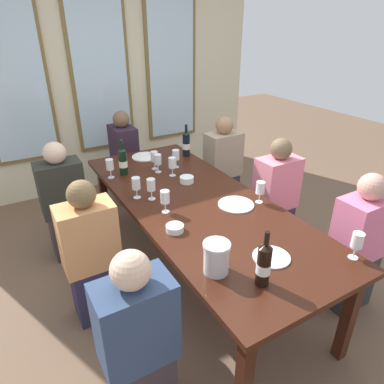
# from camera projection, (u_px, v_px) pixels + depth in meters

# --- Properties ---
(ground_plane) EXTENTS (12.00, 12.00, 0.00)m
(ground_plane) POSITION_uv_depth(u_px,v_px,m) (195.00, 274.00, 3.05)
(ground_plane) COLOR brown
(back_wall_with_windows) EXTENTS (4.21, 0.10, 2.90)m
(back_wall_with_windows) POSITION_uv_depth(u_px,v_px,m) (100.00, 72.00, 4.15)
(back_wall_with_windows) COLOR beige
(back_wall_with_windows) RESTS_ON ground
(dining_table) EXTENTS (1.01, 2.56, 0.74)m
(dining_table) POSITION_uv_depth(u_px,v_px,m) (196.00, 207.00, 2.74)
(dining_table) COLOR #38180D
(dining_table) RESTS_ON ground
(white_plate_0) EXTENTS (0.28, 0.28, 0.01)m
(white_plate_0) POSITION_uv_depth(u_px,v_px,m) (236.00, 204.00, 2.65)
(white_plate_0) COLOR white
(white_plate_0) RESTS_ON dining_table
(white_plate_1) EXTENTS (0.23, 0.23, 0.01)m
(white_plate_1) POSITION_uv_depth(u_px,v_px,m) (271.00, 257.00, 2.06)
(white_plate_1) COLOR white
(white_plate_1) RESTS_ON dining_table
(white_plate_2) EXTENTS (0.27, 0.27, 0.01)m
(white_plate_2) POSITION_uv_depth(u_px,v_px,m) (145.00, 157.00, 3.56)
(white_plate_2) COLOR white
(white_plate_2) RESTS_ON dining_table
(metal_pitcher) EXTENTS (0.16, 0.16, 0.19)m
(metal_pitcher) POSITION_uv_depth(u_px,v_px,m) (216.00, 257.00, 1.91)
(metal_pitcher) COLOR silver
(metal_pitcher) RESTS_ON dining_table
(wine_bottle_0) EXTENTS (0.08, 0.08, 0.33)m
(wine_bottle_0) POSITION_uv_depth(u_px,v_px,m) (264.00, 264.00, 1.81)
(wine_bottle_0) COLOR black
(wine_bottle_0) RESTS_ON dining_table
(wine_bottle_1) EXTENTS (0.08, 0.08, 0.33)m
(wine_bottle_1) POSITION_uv_depth(u_px,v_px,m) (186.00, 144.00, 3.55)
(wine_bottle_1) COLOR black
(wine_bottle_1) RESTS_ON dining_table
(wine_bottle_2) EXTENTS (0.08, 0.08, 0.33)m
(wine_bottle_2) POSITION_uv_depth(u_px,v_px,m) (123.00, 161.00, 3.12)
(wine_bottle_2) COLOR black
(wine_bottle_2) RESTS_ON dining_table
(tasting_bowl_0) EXTENTS (0.12, 0.12, 0.05)m
(tasting_bowl_0) POSITION_uv_depth(u_px,v_px,m) (175.00, 228.00, 2.32)
(tasting_bowl_0) COLOR white
(tasting_bowl_0) RESTS_ON dining_table
(tasting_bowl_1) EXTENTS (0.12, 0.12, 0.05)m
(tasting_bowl_1) POSITION_uv_depth(u_px,v_px,m) (187.00, 179.00, 3.00)
(tasting_bowl_1) COLOR white
(tasting_bowl_1) RESTS_ON dining_table
(wine_glass_0) EXTENTS (0.07, 0.07, 0.17)m
(wine_glass_0) POSITION_uv_depth(u_px,v_px,m) (172.00, 163.00, 3.09)
(wine_glass_0) COLOR white
(wine_glass_0) RESTS_ON dining_table
(wine_glass_1) EXTENTS (0.07, 0.07, 0.17)m
(wine_glass_1) POSITION_uv_depth(u_px,v_px,m) (110.00, 165.00, 3.05)
(wine_glass_1) COLOR white
(wine_glass_1) RESTS_ON dining_table
(wine_glass_2) EXTENTS (0.07, 0.07, 0.17)m
(wine_glass_2) POSITION_uv_depth(u_px,v_px,m) (176.00, 156.00, 3.27)
(wine_glass_2) COLOR white
(wine_glass_2) RESTS_ON dining_table
(wine_glass_3) EXTENTS (0.07, 0.07, 0.17)m
(wine_glass_3) POSITION_uv_depth(u_px,v_px,m) (260.00, 188.00, 2.64)
(wine_glass_3) COLOR white
(wine_glass_3) RESTS_ON dining_table
(wine_glass_4) EXTENTS (0.07, 0.07, 0.17)m
(wine_glass_4) POSITION_uv_depth(u_px,v_px,m) (165.00, 197.00, 2.50)
(wine_glass_4) COLOR white
(wine_glass_4) RESTS_ON dining_table
(wine_glass_5) EXTENTS (0.07, 0.07, 0.17)m
(wine_glass_5) POSITION_uv_depth(u_px,v_px,m) (154.00, 157.00, 3.23)
(wine_glass_5) COLOR white
(wine_glass_5) RESTS_ON dining_table
(wine_glass_6) EXTENTS (0.07, 0.07, 0.17)m
(wine_glass_6) POSITION_uv_depth(u_px,v_px,m) (136.00, 184.00, 2.71)
(wine_glass_6) COLOR white
(wine_glass_6) RESTS_ON dining_table
(wine_glass_7) EXTENTS (0.07, 0.07, 0.17)m
(wine_glass_7) POSITION_uv_depth(u_px,v_px,m) (357.00, 241.00, 2.01)
(wine_glass_7) COLOR white
(wine_glass_7) RESTS_ON dining_table
(wine_glass_8) EXTENTS (0.07, 0.07, 0.17)m
(wine_glass_8) POSITION_uv_depth(u_px,v_px,m) (158.00, 160.00, 3.16)
(wine_glass_8) COLOR white
(wine_glass_8) RESTS_ON dining_table
(wine_glass_9) EXTENTS (0.07, 0.07, 0.17)m
(wine_glass_9) POSITION_uv_depth(u_px,v_px,m) (151.00, 185.00, 2.68)
(wine_glass_9) COLOR white
(wine_glass_9) RESTS_ON dining_table
(seated_person_0) EXTENTS (0.38, 0.24, 1.11)m
(seated_person_0) POSITION_uv_depth(u_px,v_px,m) (91.00, 256.00, 2.43)
(seated_person_0) COLOR #26213F
(seated_person_0) RESTS_ON ground
(seated_person_1) EXTENTS (0.38, 0.24, 1.11)m
(seated_person_1) POSITION_uv_depth(u_px,v_px,m) (275.00, 199.00, 3.19)
(seated_person_1) COLOR #312840
(seated_person_1) RESTS_ON ground
(seated_person_2) EXTENTS (0.38, 0.24, 1.11)m
(seated_person_2) POSITION_uv_depth(u_px,v_px,m) (64.00, 204.00, 3.11)
(seated_person_2) COLOR #382D33
(seated_person_2) RESTS_ON ground
(seated_person_3) EXTENTS (0.38, 0.24, 1.11)m
(seated_person_3) POSITION_uv_depth(u_px,v_px,m) (223.00, 168.00, 3.85)
(seated_person_3) COLOR #2A2F35
(seated_person_3) RESTS_ON ground
(seated_person_4) EXTENTS (0.38, 0.24, 1.11)m
(seated_person_4) POSITION_uv_depth(u_px,v_px,m) (138.00, 346.00, 1.76)
(seated_person_4) COLOR #362E34
(seated_person_4) RESTS_ON ground
(seated_person_5) EXTENTS (0.38, 0.24, 1.11)m
(seated_person_5) POSITION_uv_depth(u_px,v_px,m) (357.00, 247.00, 2.52)
(seated_person_5) COLOR #2B2D2F
(seated_person_5) RESTS_ON ground
(seated_person_6) EXTENTS (0.24, 0.38, 1.11)m
(seated_person_6) POSITION_uv_depth(u_px,v_px,m) (125.00, 160.00, 4.07)
(seated_person_6) COLOR #2F2C36
(seated_person_6) RESTS_ON ground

